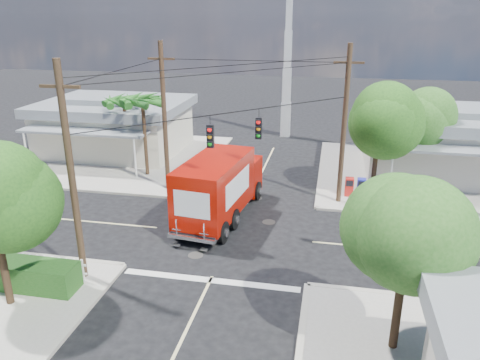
# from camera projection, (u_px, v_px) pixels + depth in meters

# --- Properties ---
(ground) EXTENTS (120.00, 120.00, 0.00)m
(ground) POSITION_uv_depth(u_px,v_px,m) (232.00, 235.00, 23.44)
(ground) COLOR black
(ground) RESTS_ON ground
(sidewalk_ne) EXTENTS (14.12, 14.12, 0.14)m
(sidewalk_ne) POSITION_uv_depth(u_px,v_px,m) (424.00, 176.00, 31.43)
(sidewalk_ne) COLOR gray
(sidewalk_ne) RESTS_ON ground
(sidewalk_nw) EXTENTS (14.12, 14.12, 0.14)m
(sidewalk_nw) POSITION_uv_depth(u_px,v_px,m) (123.00, 157.00, 35.45)
(sidewalk_nw) COLOR gray
(sidewalk_nw) RESTS_ON ground
(road_markings) EXTENTS (32.00, 32.00, 0.01)m
(road_markings) POSITION_uv_depth(u_px,v_px,m) (226.00, 248.00, 22.08)
(road_markings) COLOR beige
(road_markings) RESTS_ON ground
(building_ne) EXTENTS (11.80, 10.20, 4.50)m
(building_ne) POSITION_uv_depth(u_px,v_px,m) (452.00, 141.00, 31.36)
(building_ne) COLOR beige
(building_ne) RESTS_ON sidewalk_ne
(building_nw) EXTENTS (10.80, 10.20, 4.30)m
(building_nw) POSITION_uv_depth(u_px,v_px,m) (115.00, 124.00, 36.38)
(building_nw) COLOR beige
(building_nw) RESTS_ON sidewalk_nw
(radio_tower) EXTENTS (0.80, 0.80, 17.00)m
(radio_tower) POSITION_uv_depth(u_px,v_px,m) (287.00, 72.00, 39.84)
(radio_tower) COLOR silver
(radio_tower) RESTS_ON ground
(tree_ne_front) EXTENTS (4.21, 4.14, 6.66)m
(tree_ne_front) POSITION_uv_depth(u_px,v_px,m) (380.00, 118.00, 26.70)
(tree_ne_front) COLOR #422D1C
(tree_ne_front) RESTS_ON sidewalk_ne
(tree_ne_back) EXTENTS (3.77, 3.66, 5.82)m
(tree_ne_back) POSITION_uv_depth(u_px,v_px,m) (420.00, 122.00, 28.45)
(tree_ne_back) COLOR #422D1C
(tree_ne_back) RESTS_ON sidewalk_ne
(tree_se) EXTENTS (3.67, 3.54, 5.62)m
(tree_se) POSITION_uv_depth(u_px,v_px,m) (407.00, 241.00, 14.09)
(tree_se) COLOR #422D1C
(tree_se) RESTS_ON sidewalk_se
(palm_nw_front) EXTENTS (3.01, 3.08, 5.59)m
(palm_nw_front) POSITION_uv_depth(u_px,v_px,m) (142.00, 102.00, 30.01)
(palm_nw_front) COLOR #422D1C
(palm_nw_front) RESTS_ON sidewalk_nw
(palm_nw_back) EXTENTS (3.01, 3.08, 5.19)m
(palm_nw_back) POSITION_uv_depth(u_px,v_px,m) (124.00, 102.00, 31.89)
(palm_nw_back) COLOR #422D1C
(palm_nw_back) RESTS_ON sidewalk_nw
(utility_poles) EXTENTS (12.00, 10.68, 9.00)m
(utility_poles) POSITION_uv_depth(u_px,v_px,m) (208.00, 135.00, 23.61)
(utility_poles) COLOR #473321
(utility_poles) RESTS_ON ground
(picket_fence) EXTENTS (5.94, 0.06, 1.00)m
(picket_fence) POSITION_uv_depth(u_px,v_px,m) (21.00, 263.00, 19.49)
(picket_fence) COLOR silver
(picket_fence) RESTS_ON sidewalk_sw
(hedge_sw) EXTENTS (6.20, 1.20, 1.10)m
(hedge_sw) POSITION_uv_depth(u_px,v_px,m) (4.00, 272.00, 18.79)
(hedge_sw) COLOR #1A4E16
(hedge_sw) RESTS_ON sidewalk_sw
(vending_boxes) EXTENTS (1.90, 0.50, 1.10)m
(vending_boxes) POSITION_uv_depth(u_px,v_px,m) (361.00, 188.00, 27.71)
(vending_boxes) COLOR red
(vending_boxes) RESTS_ON sidewalk_ne
(delivery_truck) EXTENTS (3.44, 8.28, 3.49)m
(delivery_truck) POSITION_uv_depth(u_px,v_px,m) (220.00, 187.00, 24.82)
(delivery_truck) COLOR black
(delivery_truck) RESTS_ON ground
(parked_car) EXTENTS (5.95, 3.27, 1.58)m
(parked_car) POSITION_uv_depth(u_px,v_px,m) (469.00, 227.00, 22.43)
(parked_car) COLOR silver
(parked_car) RESTS_ON ground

